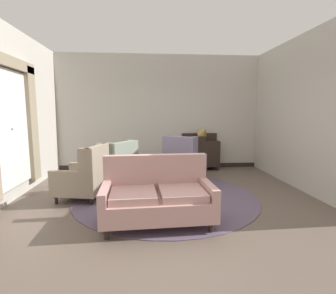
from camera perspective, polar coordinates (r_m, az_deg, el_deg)
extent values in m
plane|color=brown|center=(4.77, -0.14, -12.10)|extent=(8.16, 8.16, 0.00)
cube|color=#BCB7AD|center=(7.40, -1.93, 7.62)|extent=(5.89, 0.08, 3.21)
cube|color=#BCB7AD|center=(5.91, -30.04, 6.56)|extent=(0.08, 4.08, 3.21)
cube|color=#BCB7AD|center=(6.24, 26.61, 6.79)|extent=(0.08, 4.08, 3.21)
cube|color=black|center=(7.51, -1.85, -4.24)|extent=(5.73, 0.03, 0.12)
cylinder|color=#5B4C60|center=(5.05, -0.41, -10.88)|extent=(3.47, 3.47, 0.01)
cube|color=silver|center=(5.44, -31.51, 3.37)|extent=(0.03, 1.17, 2.04)
cube|color=white|center=(5.43, -31.34, 3.38)|extent=(0.02, 1.25, 2.12)
cube|color=white|center=(5.43, -31.33, 3.38)|extent=(0.02, 0.04, 2.04)
cube|color=white|center=(5.43, -31.33, 3.38)|extent=(0.02, 1.17, 0.04)
cube|color=gray|center=(6.11, -27.82, 4.45)|extent=(0.10, 0.32, 2.34)
cube|color=gray|center=(5.47, -31.84, 15.79)|extent=(0.10, 1.85, 0.20)
cylinder|color=black|center=(4.95, -3.07, -6.17)|extent=(0.94, 0.94, 0.04)
cylinder|color=black|center=(5.00, -3.06, -8.43)|extent=(0.10, 0.10, 0.37)
cube|color=black|center=(5.06, -0.51, -10.52)|extent=(0.28, 0.08, 0.07)
cube|color=black|center=(5.24, -4.31, -9.87)|extent=(0.19, 0.27, 0.07)
cube|color=black|center=(4.89, -4.42, -11.21)|extent=(0.20, 0.27, 0.07)
cylinder|color=#4C7A66|center=(4.92, -2.94, -5.90)|extent=(0.08, 0.08, 0.02)
ellipsoid|color=#4C7A66|center=(4.89, -2.95, -4.30)|extent=(0.15, 0.15, 0.26)
cylinder|color=#4C7A66|center=(4.86, -2.96, -2.35)|extent=(0.05, 0.05, 0.08)
torus|color=#4C7A66|center=(4.85, -2.97, -1.88)|extent=(0.10, 0.10, 0.02)
cube|color=tan|center=(3.81, -2.27, -12.86)|extent=(1.62, 0.94, 0.28)
cube|color=tan|center=(4.03, -2.77, -5.53)|extent=(1.59, 0.22, 0.55)
cube|color=tan|center=(3.69, -7.70, -10.45)|extent=(0.66, 0.69, 0.10)
cube|color=tan|center=(3.75, 3.15, -10.09)|extent=(0.66, 0.69, 0.10)
cube|color=tan|center=(3.70, -13.82, -9.94)|extent=(0.15, 0.77, 0.18)
cube|color=tan|center=(3.82, 8.98, -9.23)|extent=(0.15, 0.77, 0.18)
cylinder|color=black|center=(3.58, -13.39, -18.18)|extent=(0.06, 0.06, 0.14)
cylinder|color=black|center=(3.69, 9.50, -17.18)|extent=(0.06, 0.06, 0.14)
cylinder|color=black|center=(4.22, -12.38, -14.01)|extent=(0.06, 0.06, 0.14)
cylinder|color=black|center=(4.32, 6.72, -13.35)|extent=(0.06, 0.06, 0.14)
cube|color=gray|center=(5.93, -12.02, -5.50)|extent=(1.13, 1.12, 0.28)
cube|color=gray|center=(5.62, -9.52, -1.74)|extent=(0.56, 0.72, 0.57)
cube|color=gray|center=(5.93, -8.09, -0.55)|extent=(0.22, 0.20, 0.44)
cube|color=gray|center=(5.42, -12.57, -1.44)|extent=(0.22, 0.20, 0.44)
cube|color=gray|center=(6.16, -10.29, -2.61)|extent=(0.66, 0.50, 0.22)
cube|color=gray|center=(5.67, -14.78, -3.64)|extent=(0.66, 0.50, 0.22)
cylinder|color=black|center=(6.42, -12.33, -6.39)|extent=(0.06, 0.06, 0.14)
cylinder|color=black|center=(6.00, -16.38, -7.54)|extent=(0.06, 0.06, 0.14)
cylinder|color=black|center=(6.00, -7.54, -7.30)|extent=(0.06, 0.06, 0.14)
cylinder|color=black|center=(5.54, -11.53, -8.66)|extent=(0.06, 0.06, 0.14)
cube|color=slate|center=(5.98, 3.82, -5.07)|extent=(1.08, 1.10, 0.31)
cube|color=slate|center=(5.59, 2.36, -0.97)|extent=(0.70, 0.53, 0.65)
cube|color=slate|center=(5.53, 5.76, -0.29)|extent=(0.19, 0.22, 0.49)
cube|color=slate|center=(5.81, -0.07, 0.14)|extent=(0.19, 0.22, 0.49)
cube|color=slate|center=(5.85, 6.90, -2.90)|extent=(0.49, 0.66, 0.19)
cube|color=slate|center=(6.12, 1.32, -2.38)|extent=(0.49, 0.66, 0.19)
cylinder|color=black|center=(6.22, 7.56, -6.74)|extent=(0.06, 0.06, 0.14)
cylinder|color=black|center=(6.45, 2.72, -6.16)|extent=(0.06, 0.06, 0.14)
cylinder|color=black|center=(5.63, 5.05, -8.27)|extent=(0.06, 0.06, 0.14)
cylinder|color=black|center=(5.88, -0.19, -7.53)|extent=(0.06, 0.06, 0.14)
cube|color=gray|center=(5.16, -18.57, -7.78)|extent=(0.96, 0.97, 0.27)
cube|color=gray|center=(4.92, -15.25, -3.16)|extent=(0.30, 0.83, 0.60)
cube|color=gray|center=(5.27, -14.71, -1.64)|extent=(0.22, 0.14, 0.46)
cube|color=gray|center=(4.62, -17.99, -3.06)|extent=(0.22, 0.14, 0.46)
cube|color=gray|center=(5.44, -17.53, -4.39)|extent=(0.72, 0.24, 0.20)
cube|color=gray|center=(4.81, -21.08, -6.11)|extent=(0.72, 0.24, 0.20)
cylinder|color=black|center=(5.64, -20.06, -8.70)|extent=(0.06, 0.06, 0.14)
cylinder|color=black|center=(5.09, -23.47, -10.65)|extent=(0.06, 0.06, 0.14)
cylinder|color=black|center=(5.38, -13.76, -9.24)|extent=(0.06, 0.06, 0.14)
cylinder|color=black|center=(4.80, -16.59, -11.43)|extent=(0.06, 0.06, 0.14)
cube|color=black|center=(7.34, 7.21, -1.43)|extent=(1.02, 0.43, 0.71)
cube|color=black|center=(7.47, 6.96, 2.28)|extent=(1.02, 0.04, 0.20)
cube|color=black|center=(7.17, 3.83, -4.90)|extent=(0.06, 0.06, 0.10)
cube|color=black|center=(7.36, 10.92, -4.70)|extent=(0.06, 0.06, 0.10)
cube|color=black|center=(7.50, 3.46, -4.35)|extent=(0.06, 0.06, 0.10)
cube|color=black|center=(7.68, 10.26, -4.17)|extent=(0.06, 0.06, 0.10)
cube|color=black|center=(7.26, 7.30, 1.87)|extent=(0.24, 0.24, 0.14)
cone|color=#B28942|center=(7.18, 7.92, 3.36)|extent=(0.37, 0.43, 0.38)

